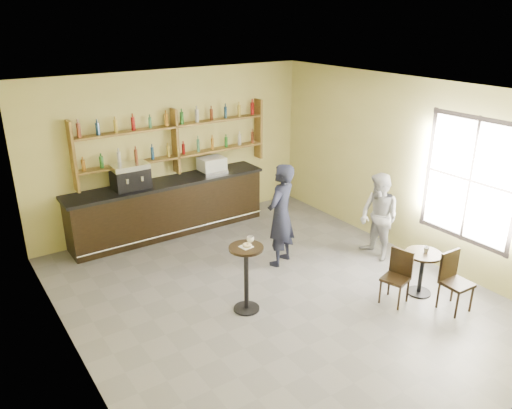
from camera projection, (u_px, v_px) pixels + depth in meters
floor at (274, 295)px, 7.97m from camera, size 7.00×7.00×0.00m
ceiling at (277, 92)px, 6.80m from camera, size 7.00×7.00×0.00m
wall_back at (173, 150)px, 10.09m from camera, size 7.00×0.00×7.00m
wall_front at (494, 312)px, 4.69m from camera, size 7.00×0.00×7.00m
wall_left at (68, 253)px, 5.82m from camera, size 0.00×7.00×7.00m
wall_right at (410, 168)px, 8.95m from camera, size 0.00×7.00×7.00m
window_pane at (470, 180)px, 7.99m from camera, size 0.00×2.00×2.00m
window_frame at (470, 181)px, 7.98m from camera, size 0.04×1.70×2.10m
shelf_unit at (175, 141)px, 9.91m from camera, size 4.00×0.26×1.40m
liquor_bottles at (175, 133)px, 9.85m from camera, size 3.68×0.10×1.00m
bar_counter at (169, 207)px, 10.03m from camera, size 4.06×0.79×1.10m
espresso_machine at (130, 176)px, 9.36m from camera, size 0.68×0.45×0.48m
pastry_case at (212, 165)px, 10.30m from camera, size 0.56×0.46×0.32m
pedestal_table at (246, 279)px, 7.40m from camera, size 0.64×0.64×1.06m
napkin at (246, 247)px, 7.20m from camera, size 0.19×0.19×0.00m
donut at (247, 245)px, 7.19m from camera, size 0.16×0.16×0.05m
cup_pedestal at (250, 239)px, 7.34m from camera, size 0.11×0.11×0.09m
man_main at (281, 215)px, 8.66m from camera, size 0.80×0.68×1.85m
cafe_table at (421, 273)px, 7.89m from camera, size 0.65×0.65×0.72m
cup_cafe at (426, 250)px, 7.77m from camera, size 0.09×0.09×0.08m
chair_west at (395, 278)px, 7.62m from camera, size 0.45×0.45×0.85m
chair_south at (457, 283)px, 7.42m from camera, size 0.41×0.41×0.92m
patron_second at (379, 217)px, 8.92m from camera, size 0.67×0.82×1.59m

